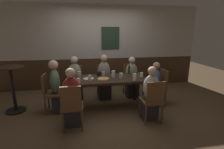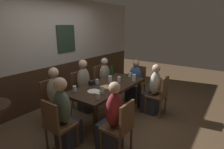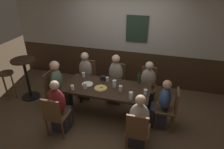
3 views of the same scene
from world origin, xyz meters
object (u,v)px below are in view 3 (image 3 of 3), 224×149
at_px(person_left_far, 85,78).
at_px(chair_mid_far, 117,79).
at_px(chair_left_near, 55,114).
at_px(highball_clear, 145,92).
at_px(chair_right_far, 148,83).
at_px(person_left_near, 60,110).
at_px(person_head_west, 60,89).
at_px(tumbler_water, 120,89).
at_px(pizza, 101,88).
at_px(beer_bottle_green, 139,79).
at_px(pint_glass_pale, 131,96).
at_px(beer_glass_half, 85,86).
at_px(chair_right_near, 137,130).
at_px(pint_glass_amber, 72,88).
at_px(bar_stool, 7,78).
at_px(condiment_caddy, 103,78).
at_px(dining_table, 107,91).
at_px(person_right_far, 147,88).
at_px(plate_white_large, 87,84).
at_px(side_bar_table, 26,76).
at_px(chair_left_far, 88,75).
at_px(tumbler_short, 107,80).
at_px(person_mid_far, 115,82).
at_px(chair_head_west, 53,88).
at_px(beer_glass_tall, 84,75).
at_px(chair_head_east, 170,107).
at_px(pint_glass_stout, 114,84).
at_px(person_right_near, 139,125).

bearing_deg(person_left_far, chair_mid_far, 11.73).
height_order(chair_left_near, highball_clear, chair_left_near).
distance_m(chair_right_far, person_left_near, 2.14).
height_order(chair_right_far, person_head_west, person_head_west).
relative_size(chair_right_far, tumbler_water, 7.22).
bearing_deg(pizza, beer_bottle_green, 30.93).
bearing_deg(pint_glass_pale, beer_bottle_green, 85.41).
bearing_deg(beer_glass_half, chair_right_near, -27.96).
bearing_deg(pint_glass_amber, tumbler_water, 12.49).
xyz_separation_m(beer_bottle_green, bar_stool, (-3.18, -0.32, -0.28)).
bearing_deg(beer_glass_half, condiment_caddy, 62.61).
bearing_deg(pizza, dining_table, 37.90).
xyz_separation_m(person_right_far, person_head_west, (-1.92, -0.65, 0.04)).
relative_size(chair_mid_far, highball_clear, 8.29).
xyz_separation_m(pizza, plate_white_large, (-0.33, 0.09, -0.01)).
bearing_deg(chair_left_near, side_bar_table, 143.74).
height_order(person_left_near, pizza, person_left_near).
xyz_separation_m(chair_left_far, tumbler_short, (0.71, -0.58, 0.29)).
bearing_deg(person_mid_far, beer_glass_half, -116.65).
distance_m(chair_right_far, pint_glass_amber, 1.83).
relative_size(dining_table, chair_head_west, 2.01).
height_order(highball_clear, beer_glass_half, beer_glass_half).
bearing_deg(person_left_far, tumbler_short, -30.58).
relative_size(person_left_near, beer_bottle_green, 4.34).
distance_m(person_left_near, plate_white_large, 0.78).
distance_m(chair_head_west, beer_glass_tall, 0.77).
bearing_deg(person_mid_far, condiment_caddy, -115.70).
distance_m(chair_head_east, beer_bottle_green, 0.85).
distance_m(person_right_far, side_bar_table, 2.95).
bearing_deg(pint_glass_amber, bar_stool, 171.05).
distance_m(pint_glass_stout, condiment_caddy, 0.40).
height_order(chair_head_east, highball_clear, chair_head_east).
distance_m(beer_bottle_green, plate_white_large, 1.11).
height_order(chair_head_west, condiment_caddy, chair_head_west).
distance_m(chair_head_east, highball_clear, 0.58).
bearing_deg(condiment_caddy, pint_glass_stout, -36.95).
bearing_deg(chair_right_near, chair_left_far, 133.62).
relative_size(pint_glass_pale, beer_glass_tall, 1.38).
xyz_separation_m(chair_left_far, pint_glass_pale, (1.33, -1.11, 0.31)).
xyz_separation_m(chair_mid_far, chair_head_west, (-1.30, -0.82, 0.00)).
bearing_deg(chair_left_far, condiment_caddy, -41.26).
bearing_deg(pint_glass_pale, person_head_west, 170.21).
bearing_deg(dining_table, beer_bottle_green, 29.46).
bearing_deg(chair_mid_far, person_right_near, -62.10).
height_order(person_left_far, person_right_near, person_left_far).
bearing_deg(dining_table, person_left_far, 139.91).
bearing_deg(chair_head_west, pint_glass_amber, -23.59).
distance_m(beer_glass_tall, tumbler_short, 0.58).
height_order(chair_left_far, chair_head_west, same).
relative_size(chair_head_west, beer_glass_tall, 7.82).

